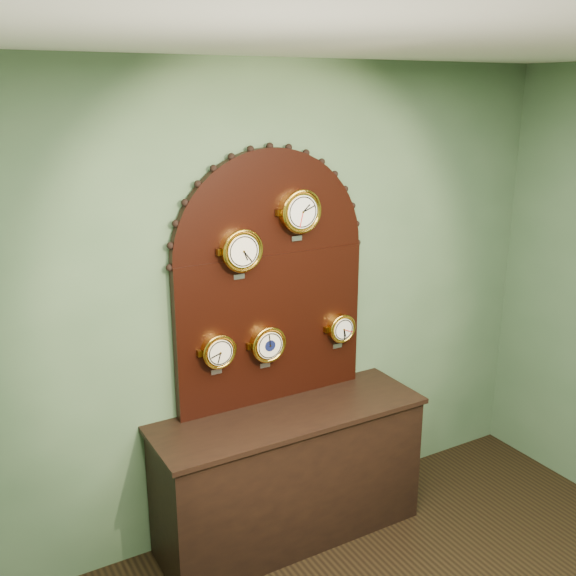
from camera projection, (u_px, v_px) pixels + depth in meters
wall_back at (267, 307)px, 3.91m from camera, size 4.00×0.00×4.00m
shop_counter at (290, 477)px, 3.98m from camera, size 1.60×0.50×0.80m
display_board at (271, 272)px, 3.81m from camera, size 1.26×0.06×1.53m
roman_clock at (241, 250)px, 3.60m from camera, size 0.24×0.08×0.29m
arabic_clock at (300, 211)px, 3.72m from camera, size 0.25×0.08×0.30m
hygrometer at (218, 351)px, 3.69m from camera, size 0.20×0.08×0.25m
barometer at (267, 344)px, 3.84m from camera, size 0.22×0.08×0.27m
tide_clock at (341, 328)px, 4.08m from camera, size 0.18×0.08×0.24m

